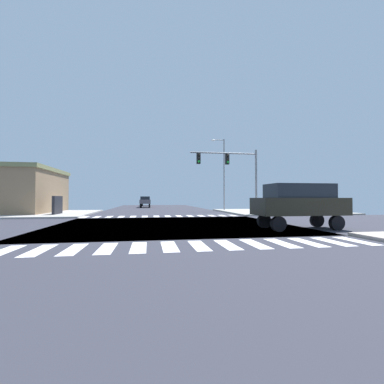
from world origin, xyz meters
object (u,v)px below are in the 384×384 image
at_px(suv_crossing_2, 299,202).
at_px(sedan_queued_2, 145,201).
at_px(traffic_signal_mast, 231,166).
at_px(street_lamp, 222,169).
at_px(sedan_leading_3, 146,200).

xyz_separation_m(suv_crossing_2, sedan_queued_2, (-8.27, 32.86, -0.28)).
height_order(traffic_signal_mast, sedan_queued_2, traffic_signal_mast).
bearing_deg(traffic_signal_mast, street_lamp, 79.32).
distance_m(traffic_signal_mast, street_lamp, 8.45).
bearing_deg(street_lamp, suv_crossing_2, -94.29).
distance_m(traffic_signal_mast, sedan_queued_2, 23.49).
bearing_deg(suv_crossing_2, sedan_queued_2, 14.13).
xyz_separation_m(traffic_signal_mast, sedan_queued_2, (-8.16, 21.75, -3.47)).
xyz_separation_m(suv_crossing_2, sedan_leading_3, (-8.27, 42.26, -0.28)).
height_order(sedan_queued_2, sedan_leading_3, same).
bearing_deg(suv_crossing_2, traffic_signal_mast, 0.55).
bearing_deg(street_lamp, traffic_signal_mast, -100.68).
bearing_deg(sedan_queued_2, street_lamp, 125.80).
relative_size(street_lamp, suv_crossing_2, 1.96).
distance_m(traffic_signal_mast, sedan_leading_3, 32.39).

